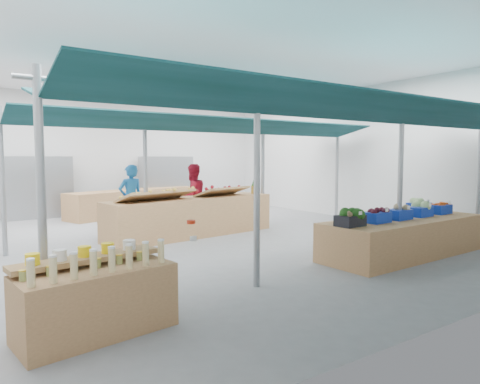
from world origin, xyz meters
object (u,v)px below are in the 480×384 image
at_px(bottle_shelf, 95,297).
at_px(crate_stack, 425,234).
at_px(veg_counter, 404,237).
at_px(vendor_right, 193,196).
at_px(fruit_counter, 192,217).
at_px(vendor_left, 131,199).

relative_size(bottle_shelf, crate_stack, 2.73).
height_order(veg_counter, vendor_right, vendor_right).
bearing_deg(crate_stack, fruit_counter, 129.81).
height_order(fruit_counter, vendor_right, vendor_right).
bearing_deg(vendor_left, crate_stack, 124.23).
bearing_deg(vendor_right, bottle_shelf, 46.48).
bearing_deg(vendor_left, bottle_shelf, 59.52).
xyz_separation_m(bottle_shelf, vendor_left, (2.53, 5.92, 0.49)).
xyz_separation_m(veg_counter, crate_stack, (0.97, 0.16, -0.05)).
height_order(fruit_counter, vendor_left, vendor_left).
distance_m(fruit_counter, vendor_right, 1.32).
bearing_deg(crate_stack, veg_counter, -170.60).
distance_m(bottle_shelf, vendor_left, 6.46).
distance_m(fruit_counter, vendor_left, 1.68).
relative_size(crate_stack, vendor_right, 0.36).
bearing_deg(fruit_counter, bottle_shelf, -135.07).
bearing_deg(veg_counter, fruit_counter, 118.35).
relative_size(fruit_counter, crate_stack, 6.98).
xyz_separation_m(veg_counter, vendor_left, (-3.74, 5.48, 0.53)).
height_order(veg_counter, crate_stack, veg_counter).
height_order(bottle_shelf, vendor_right, vendor_right).
height_order(bottle_shelf, vendor_left, vendor_left).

